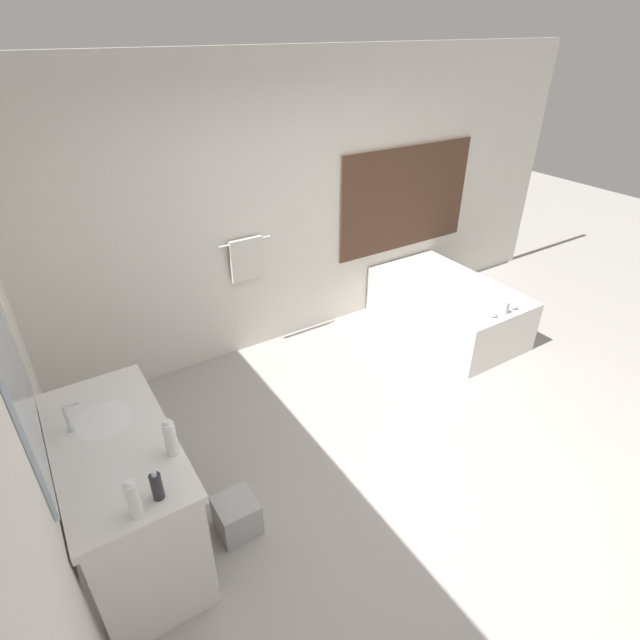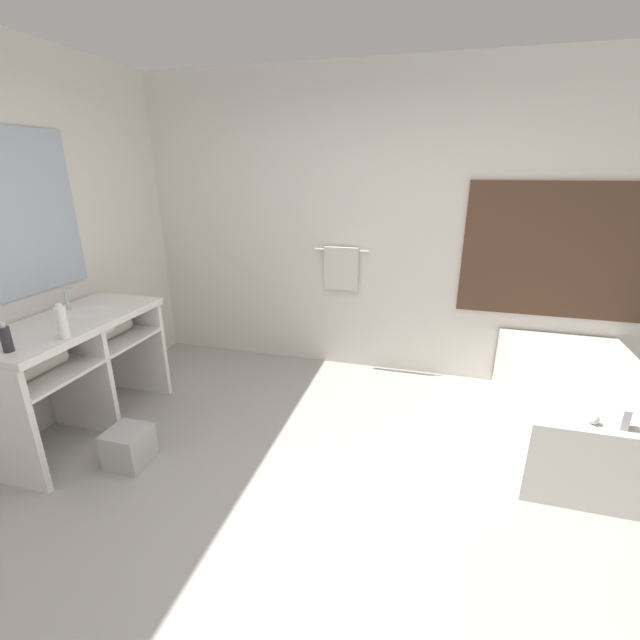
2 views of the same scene
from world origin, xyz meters
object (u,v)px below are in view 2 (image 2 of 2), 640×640
(bathtub, at_px, (577,403))
(water_bottle_1, at_px, (62,322))
(soap_dispenser, at_px, (6,339))
(waste_bin, at_px, (129,446))

(bathtub, bearing_deg, water_bottle_1, -160.86)
(soap_dispenser, bearing_deg, water_bottle_1, 58.80)
(waste_bin, bearing_deg, soap_dispenser, -149.56)
(water_bottle_1, height_order, waste_bin, water_bottle_1)
(water_bottle_1, relative_size, waste_bin, 0.88)
(soap_dispenser, bearing_deg, waste_bin, 30.44)
(water_bottle_1, distance_m, waste_bin, 0.91)
(bathtub, xyz_separation_m, water_bottle_1, (-3.23, -1.12, 0.69))
(bathtub, xyz_separation_m, waste_bin, (-2.92, -1.10, -0.16))
(bathtub, height_order, water_bottle_1, water_bottle_1)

